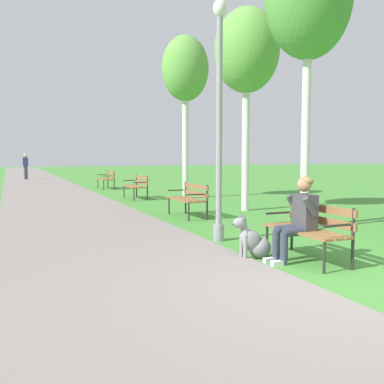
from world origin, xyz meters
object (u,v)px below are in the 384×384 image
object	(u,v)px
park_bench_furthest	(107,178)
lamp_post_near	(219,118)
park_bench_near	(310,226)
dog_grey	(254,242)
birch_tree_third	(247,52)
birch_tree_fourth	(185,71)
pedestrian_distant	(26,167)
park_bench_mid	(189,197)
park_bench_far	(137,185)
person_seated_on_near_bench	(298,216)

from	to	relation	value
park_bench_furthest	lamp_post_near	world-z (taller)	lamp_post_near
park_bench_near	dog_grey	bearing A→B (deg)	151.19
dog_grey	birch_tree_third	xyz separation A→B (m)	(2.79, 5.12, 4.14)
park_bench_near	lamp_post_near	size ratio (longest dim) A/B	0.35
dog_grey	birch_tree_fourth	bearing A→B (deg)	74.26
birch_tree_third	pedestrian_distant	bearing A→B (deg)	105.06
park_bench_mid	park_bench_furthest	world-z (taller)	same
park_bench_near	park_bench_furthest	size ratio (longest dim) A/B	1.00
park_bench_near	park_bench_mid	world-z (taller)	same
park_bench_far	park_bench_furthest	distance (m)	5.20
pedestrian_distant	birch_tree_third	bearing A→B (deg)	-74.94
birch_tree_third	park_bench_furthest	bearing A→B (deg)	101.19
park_bench_near	dog_grey	xyz separation A→B (m)	(-0.72, 0.40, -0.25)
person_seated_on_near_bench	park_bench_near	bearing A→B (deg)	-0.63
park_bench_near	birch_tree_third	bearing A→B (deg)	69.46
dog_grey	birch_tree_third	bearing A→B (deg)	61.43
park_bench_furthest	birch_tree_fourth	xyz separation A→B (m)	(1.66, -5.71, 4.06)
person_seated_on_near_bench	dog_grey	world-z (taller)	person_seated_on_near_bench
park_bench_far	dog_grey	size ratio (longest dim) A/B	1.80
lamp_post_near	park_bench_furthest	bearing A→B (deg)	86.78
park_bench_far	birch_tree_fourth	xyz separation A→B (m)	(1.68, -0.51, 4.06)
birch_tree_third	birch_tree_fourth	bearing A→B (deg)	93.55
birch_tree_third	pedestrian_distant	world-z (taller)	birch_tree_third
person_seated_on_near_bench	pedestrian_distant	xyz separation A→B (m)	(-2.86, 24.58, 0.16)
park_bench_near	birch_tree_third	size ratio (longest dim) A/B	0.27
birch_tree_fourth	pedestrian_distant	bearing A→B (deg)	107.88
park_bench_far	lamp_post_near	xyz separation A→B (m)	(-0.73, -8.08, 1.71)
birch_tree_fourth	dog_grey	bearing A→B (deg)	-105.74
park_bench_mid	birch_tree_fourth	world-z (taller)	birch_tree_fourth
park_bench_near	dog_grey	world-z (taller)	park_bench_near
dog_grey	lamp_post_near	bearing A→B (deg)	84.71
lamp_post_near	birch_tree_fourth	xyz separation A→B (m)	(2.41, 7.57, 2.35)
park_bench_mid	dog_grey	distance (m)	4.64
park_bench_mid	birch_tree_fourth	distance (m)	6.27
dog_grey	lamp_post_near	distance (m)	2.45
lamp_post_near	birch_tree_third	world-z (taller)	birch_tree_third
birch_tree_fourth	pedestrian_distant	world-z (taller)	birch_tree_fourth
park_bench_furthest	birch_tree_fourth	bearing A→B (deg)	-73.79
person_seated_on_near_bench	lamp_post_near	world-z (taller)	lamp_post_near
person_seated_on_near_bench	park_bench_far	bearing A→B (deg)	87.98
park_bench_near	person_seated_on_near_bench	distance (m)	0.27
park_bench_mid	birch_tree_third	bearing A→B (deg)	15.96
person_seated_on_near_bench	park_bench_mid	bearing A→B (deg)	86.24
park_bench_near	birch_tree_fourth	bearing A→B (deg)	79.05
park_bench_furthest	lamp_post_near	distance (m)	13.41
park_bench_far	person_seated_on_near_bench	xyz separation A→B (m)	(-0.35, -9.94, 0.17)
birch_tree_third	park_bench_near	bearing A→B (deg)	-110.54
park_bench_furthest	birch_tree_fourth	size ratio (longest dim) A/B	0.26
dog_grey	lamp_post_near	world-z (taller)	lamp_post_near
park_bench_furthest	person_seated_on_near_bench	size ratio (longest dim) A/B	1.20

